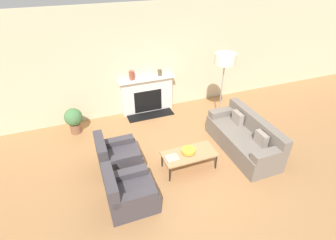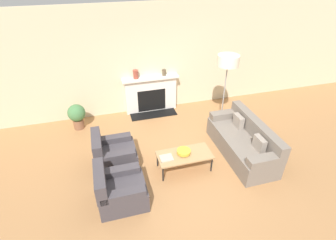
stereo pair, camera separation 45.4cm
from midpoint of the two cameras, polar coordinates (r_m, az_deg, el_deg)
name	(u,v)px [view 2 (the right image)]	position (r m, az deg, el deg)	size (l,w,h in m)	color
ground_plane	(186,167)	(5.71, 6.20, -10.11)	(18.00, 18.00, 0.00)	#A87547
wall_back	(155,60)	(7.16, -1.00, 12.99)	(18.00, 0.06, 2.90)	beige
fireplace	(151,95)	(7.37, -1.97, 5.52)	(1.55, 0.59, 1.03)	silver
couch	(243,142)	(6.12, 18.17, -4.64)	(0.81, 1.95, 0.81)	slate
armchair_near	(119,190)	(4.86, -7.90, -14.97)	(0.85, 0.76, 0.80)	#423D42
armchair_far	(113,154)	(5.60, -9.56, -7.43)	(0.85, 0.76, 0.80)	#423D42
coffee_table	(184,155)	(5.43, 6.03, -7.74)	(1.12, 0.54, 0.38)	tan
bowl	(184,152)	(5.40, 5.87, -6.91)	(0.29, 0.29, 0.08)	gold
book	(166,158)	(5.28, 2.13, -8.32)	(0.26, 0.22, 0.02)	#B2A893
floor_lamp	(228,65)	(6.41, 14.91, 11.52)	(0.51, 0.51, 1.89)	gray
mantel_vase_left	(136,74)	(7.04, -5.18, 9.84)	(0.14, 0.14, 0.23)	brown
mantel_vase_center_left	(164,72)	(7.22, 0.96, 10.28)	(0.11, 0.11, 0.17)	brown
potted_plant	(77,115)	(6.93, -17.48, 1.05)	(0.44, 0.44, 0.67)	brown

